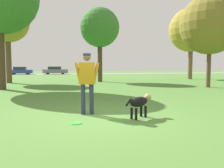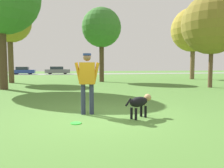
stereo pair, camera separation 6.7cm
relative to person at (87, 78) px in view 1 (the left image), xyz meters
The scene contains 11 objects.
ground_plane 1.18m from the person, 49.80° to the right, with size 120.00×120.00×0.00m, color #4C7A33.
far_road_strip 34.52m from the person, 89.43° to the left, with size 120.00×6.00×0.01m.
person is the anchor object (origin of this frame).
dog 1.65m from the person, 30.27° to the right, with size 0.95×0.68×0.62m.
frisbee 1.48m from the person, 112.00° to the right, with size 0.26×0.26×0.02m.
tree_mid_center 14.10m from the person, 77.98° to the left, with size 3.51×3.51×6.62m.
tree_far_right 20.58m from the person, 48.80° to the left, with size 4.77×4.77×7.75m.
tree_far_left 15.02m from the person, 109.64° to the left, with size 3.57×3.57×6.95m.
tree_near_right 11.31m from the person, 35.57° to the left, with size 3.90×3.90×6.08m.
parked_car_blue 35.32m from the person, 101.94° to the left, with size 3.87×1.77×1.33m.
parked_car_grey 34.51m from the person, 92.41° to the left, with size 4.40×1.73×1.38m.
Camera 1 is at (-1.12, -5.81, 1.38)m, focal length 35.00 mm.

